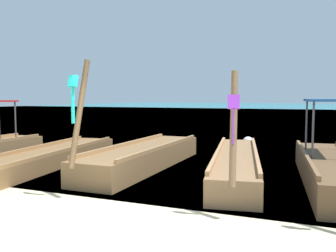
{
  "coord_description": "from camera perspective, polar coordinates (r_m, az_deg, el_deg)",
  "views": [
    {
      "loc": [
        3.3,
        -4.93,
        2.05
      ],
      "look_at": [
        0.0,
        3.12,
        1.35
      ],
      "focal_mm": 38.31,
      "sensor_mm": 36.0,
      "label": 1
    }
  ],
  "objects": [
    {
      "name": "longtail_boat_orange_ribbon",
      "position": [
        9.36,
        24.38,
        -6.15
      ],
      "size": [
        1.8,
        6.36,
        2.78
      ],
      "color": "brown",
      "rests_on": "ground"
    },
    {
      "name": "mooring_buoy_near",
      "position": [
        15.05,
        12.61,
        -2.49
      ],
      "size": [
        0.44,
        0.44,
        0.44
      ],
      "color": "white",
      "rests_on": "sea_water"
    },
    {
      "name": "longtail_boat_turquoise_ribbon",
      "position": [
        10.5,
        -3.82,
        -4.88
      ],
      "size": [
        1.35,
        6.46,
        2.86
      ],
      "color": "brown",
      "rests_on": "ground"
    },
    {
      "name": "longtail_boat_green_ribbon",
      "position": [
        11.35,
        -18.51,
        -4.78
      ],
      "size": [
        2.15,
        7.43,
        2.69
      ],
      "color": "brown",
      "rests_on": "ground"
    },
    {
      "name": "ground",
      "position": [
        6.28,
        -11.25,
        -14.58
      ],
      "size": [
        120.0,
        120.0,
        0.0
      ],
      "primitive_type": "plane",
      "color": "beige"
    },
    {
      "name": "longtail_boat_violet_ribbon",
      "position": [
        9.81,
        10.83,
        -5.82
      ],
      "size": [
        2.21,
        6.97,
        2.53
      ],
      "color": "olive",
      "rests_on": "ground"
    },
    {
      "name": "sea_water",
      "position": [
        66.17,
        19.46,
        2.58
      ],
      "size": [
        120.0,
        120.0,
        0.0
      ],
      "primitive_type": "plane",
      "color": "#147A89",
      "rests_on": "ground"
    }
  ]
}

